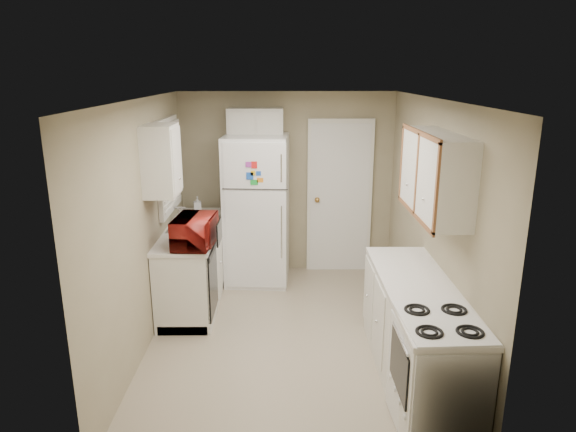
{
  "coord_description": "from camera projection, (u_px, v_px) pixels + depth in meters",
  "views": [
    {
      "loc": [
        -0.05,
        -4.78,
        2.65
      ],
      "look_at": [
        0.0,
        0.5,
        1.15
      ],
      "focal_mm": 32.0,
      "sensor_mm": 36.0,
      "label": 1
    }
  ],
  "objects": [
    {
      "name": "right_counter",
      "position": [
        416.0,
        334.0,
        4.44
      ],
      "size": [
        0.6,
        2.0,
        0.9
      ],
      "primitive_type": "cube",
      "color": "silver",
      "rests_on": "floor"
    },
    {
      "name": "wall_right",
      "position": [
        432.0,
        225.0,
        5.01
      ],
      "size": [
        3.8,
        3.8,
        0.0
      ],
      "primitive_type": "plane",
      "color": "gray",
      "rests_on": "floor"
    },
    {
      "name": "upper_cabinet_left",
      "position": [
        161.0,
        160.0,
        5.03
      ],
      "size": [
        0.3,
        0.45,
        0.7
      ],
      "primitive_type": "cube",
      "color": "silver",
      "rests_on": "wall_left"
    },
    {
      "name": "wall_front",
      "position": [
        292.0,
        314.0,
        3.17
      ],
      "size": [
        2.8,
        2.8,
        0.0
      ],
      "primitive_type": "plane",
      "color": "gray",
      "rests_on": "floor"
    },
    {
      "name": "soap_bottle",
      "position": [
        197.0,
        204.0,
        6.56
      ],
      "size": [
        0.11,
        0.11,
        0.2
      ],
      "primitive_type": "imported",
      "rotation": [
        0.0,
        0.0,
        0.2
      ],
      "color": "silver",
      "rests_on": "left_counter"
    },
    {
      "name": "microwave",
      "position": [
        195.0,
        232.0,
        5.28
      ],
      "size": [
        0.59,
        0.36,
        0.37
      ],
      "primitive_type": "imported",
      "rotation": [
        0.0,
        0.0,
        1.48
      ],
      "color": "maroon",
      "rests_on": "left_counter"
    },
    {
      "name": "left_counter",
      "position": [
        195.0,
        264.0,
        6.06
      ],
      "size": [
        0.6,
        1.8,
        0.9
      ],
      "primitive_type": "cube",
      "color": "silver",
      "rests_on": "floor"
    },
    {
      "name": "wall_back",
      "position": [
        287.0,
        184.0,
        6.82
      ],
      "size": [
        2.8,
        2.8,
        0.0
      ],
      "primitive_type": "plane",
      "color": "gray",
      "rests_on": "floor"
    },
    {
      "name": "sink",
      "position": [
        195.0,
        227.0,
        6.09
      ],
      "size": [
        0.54,
        0.74,
        0.16
      ],
      "primitive_type": "cube",
      "color": "gray",
      "rests_on": "left_counter"
    },
    {
      "name": "stove",
      "position": [
        437.0,
        380.0,
        3.82
      ],
      "size": [
        0.6,
        0.72,
        0.85
      ],
      "primitive_type": "cube",
      "rotation": [
        0.0,
        0.0,
        0.04
      ],
      "color": "white",
      "rests_on": "floor"
    },
    {
      "name": "wall_left",
      "position": [
        145.0,
        225.0,
        4.98
      ],
      "size": [
        3.8,
        3.8,
        0.0
      ],
      "primitive_type": "plane",
      "color": "gray",
      "rests_on": "floor"
    },
    {
      "name": "floor",
      "position": [
        288.0,
        336.0,
        5.32
      ],
      "size": [
        3.8,
        3.8,
        0.0
      ],
      "primitive_type": "plane",
      "color": "#BAAB92",
      "rests_on": "ground"
    },
    {
      "name": "refrigerator",
      "position": [
        257.0,
        210.0,
        6.52
      ],
      "size": [
        0.83,
        0.81,
        1.89
      ],
      "primitive_type": "cube",
      "rotation": [
        0.0,
        0.0,
        -0.07
      ],
      "color": "white",
      "rests_on": "floor"
    },
    {
      "name": "window_blinds",
      "position": [
        169.0,
        166.0,
        5.88
      ],
      "size": [
        0.1,
        0.98,
        1.08
      ],
      "primitive_type": "cube",
      "color": "silver",
      "rests_on": "wall_left"
    },
    {
      "name": "upper_cabinet_right",
      "position": [
        436.0,
        174.0,
        4.36
      ],
      "size": [
        0.3,
        1.2,
        0.7
      ],
      "primitive_type": "cube",
      "color": "silver",
      "rests_on": "wall_right"
    },
    {
      "name": "interior_door",
      "position": [
        339.0,
        197.0,
        6.84
      ],
      "size": [
        0.86,
        0.06,
        2.08
      ],
      "primitive_type": "cube",
      "color": "white",
      "rests_on": "floor"
    },
    {
      "name": "dishwasher",
      "position": [
        212.0,
        281.0,
        5.47
      ],
      "size": [
        0.03,
        0.58,
        0.72
      ],
      "primitive_type": "cube",
      "color": "black",
      "rests_on": "floor"
    },
    {
      "name": "ceiling",
      "position": [
        289.0,
        99.0,
        4.67
      ],
      "size": [
        3.8,
        3.8,
        0.0
      ],
      "primitive_type": "plane",
      "color": "white",
      "rests_on": "floor"
    },
    {
      "name": "cabinet_over_fridge",
      "position": [
        255.0,
        124.0,
        6.46
      ],
      "size": [
        0.7,
        0.3,
        0.4
      ],
      "primitive_type": "cube",
      "color": "silver",
      "rests_on": "wall_back"
    }
  ]
}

